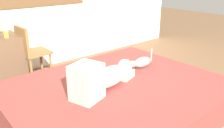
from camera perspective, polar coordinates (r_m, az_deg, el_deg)
ground_plane at (r=2.66m, az=4.90°, el=-14.72°), size 16.00×16.00×0.00m
bed at (r=2.61m, az=1.15°, el=-9.48°), size 2.25×1.85×0.45m
person_lying at (r=2.41m, az=-1.94°, el=-3.13°), size 0.93×0.51×0.34m
cat at (r=2.95m, az=7.00°, el=0.40°), size 0.36×0.13×0.21m
cup at (r=3.50m, az=-23.98°, el=6.48°), size 0.06×0.06×0.08m
chair_by_desk at (r=3.63m, az=-19.00°, el=3.15°), size 0.40×0.40×0.86m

